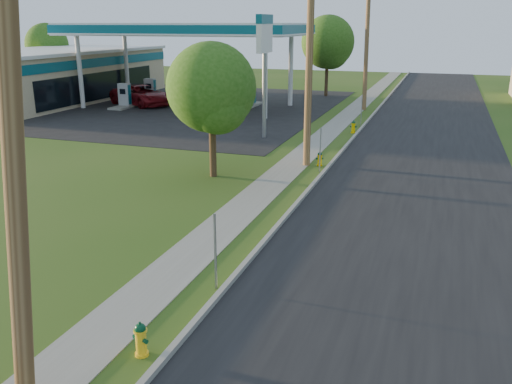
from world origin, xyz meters
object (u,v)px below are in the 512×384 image
utility_pole_far (367,45)px  hydrant_mid (320,159)px  hydrant_near (141,339)px  car_red (142,95)px  price_pylon (265,41)px  tree_lot (329,44)px  tree_back (47,46)px  fuel_pump_se (250,97)px  fuel_pump_nw (125,99)px  fuel_pump_ne (231,104)px  hydrant_far (353,127)px  utility_pole_near (12,138)px  fuel_pump_sw (150,93)px  tree_verge (213,92)px  utility_pole_mid (309,57)px

utility_pole_far → hydrant_mid: (0.60, -17.88, -4.47)m
hydrant_near → car_red: size_ratio=0.13×
price_pylon → tree_lot: 19.65m
tree_back → hydrant_near: (33.09, -38.38, -3.78)m
fuel_pump_se → fuel_pump_nw: bearing=-156.0°
fuel_pump_ne → hydrant_far: size_ratio=4.08×
utility_pole_near → utility_pole_far: bearing=90.0°
utility_pole_far → tree_back: (-32.53, 4.45, -0.65)m
fuel_pump_sw → hydrant_far: 20.52m
utility_pole_far → utility_pole_near: bearing=-90.0°
fuel_pump_se → tree_verge: 21.20m
price_pylon → tree_back: (-28.63, 16.95, -1.28)m
fuel_pump_sw → car_red: fuel_pump_sw is taller
tree_back → hydrant_mid: size_ratio=9.44×
utility_pole_mid → hydrant_near: bearing=-88.0°
tree_lot → hydrant_far: 17.87m
hydrant_mid → hydrant_far: hydrant_far is taller
car_red → hydrant_mid: bearing=-104.2°
fuel_pump_nw → utility_pole_mid: bearing=-36.0°
utility_pole_near → tree_verge: utility_pole_near is taller
utility_pole_mid → car_red: utility_pole_mid is taller
utility_pole_far → hydrant_far: size_ratio=12.13×
utility_pole_mid → tree_back: 39.53m
utility_pole_far → fuel_pump_nw: bearing=-164.4°
tree_back → hydrant_near: size_ratio=8.58×
tree_lot → hydrant_near: tree_lot is taller
tree_verge → price_pylon: bearing=94.0°
utility_pole_near → tree_verge: 15.17m
fuel_pump_nw → tree_back: size_ratio=0.50×
fuel_pump_nw → hydrant_near: (18.46, -28.93, -0.35)m
fuel_pump_nw → tree_lot: 18.61m
tree_verge → car_red: (-14.06, 17.83, -2.85)m
tree_verge → hydrant_near: 13.68m
car_red → fuel_pump_sw: bearing=37.6°
utility_pole_mid → hydrant_mid: utility_pole_mid is taller
tree_verge → tree_lot: 28.40m
price_pylon → hydrant_near: size_ratio=9.11×
price_pylon → utility_pole_far: bearing=72.7°
fuel_pump_ne → tree_back: (-23.63, 9.45, 3.43)m
fuel_pump_nw → fuel_pump_sw: size_ratio=1.00×
fuel_pump_sw → tree_verge: size_ratio=0.56×
utility_pole_mid → tree_verge: utility_pole_mid is taller
utility_pole_near → utility_pole_mid: size_ratio=0.97×
tree_back → hydrant_near: bearing=-49.2°
fuel_pump_se → hydrant_far: size_ratio=4.08×
hydrant_far → utility_pole_near: bearing=-91.7°
utility_pole_far → tree_back: size_ratio=1.47×
utility_pole_mid → utility_pole_far: utility_pole_mid is taller
utility_pole_far → tree_back: 32.84m
fuel_pump_sw → hydrant_mid: (18.50, -16.88, -0.39)m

